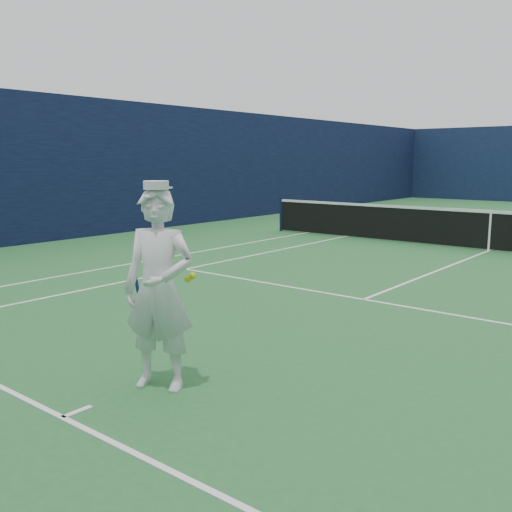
% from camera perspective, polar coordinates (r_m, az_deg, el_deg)
% --- Properties ---
extents(ground, '(80.00, 80.00, 0.00)m').
position_cam_1_polar(ground, '(15.25, 22.22, 0.47)').
color(ground, '#26642F').
rests_on(ground, ground).
extents(court_markings, '(11.03, 23.83, 0.01)m').
position_cam_1_polar(court_markings, '(15.24, 22.22, 0.48)').
color(court_markings, white).
rests_on(court_markings, ground).
extents(windscreen_fence, '(20.12, 36.12, 4.00)m').
position_cam_1_polar(windscreen_fence, '(15.08, 22.71, 7.99)').
color(windscreen_fence, '#101B3A').
rests_on(windscreen_fence, ground).
extents(tennis_net, '(12.88, 0.09, 1.07)m').
position_cam_1_polar(tennis_net, '(15.17, 22.36, 2.54)').
color(tennis_net, '#141E4C').
rests_on(tennis_net, ground).
extents(tennis_player, '(0.92, 0.72, 2.04)m').
position_cam_1_polar(tennis_player, '(5.62, -9.68, -3.28)').
color(tennis_player, white).
rests_on(tennis_player, ground).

